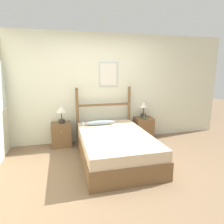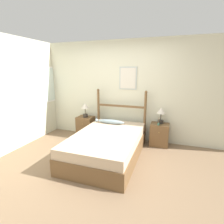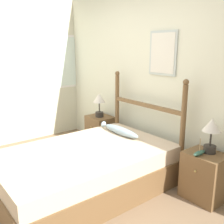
{
  "view_description": "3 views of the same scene",
  "coord_description": "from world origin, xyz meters",
  "px_view_note": "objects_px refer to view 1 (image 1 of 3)",
  "views": [
    {
      "loc": [
        -0.93,
        -2.99,
        1.74
      ],
      "look_at": [
        0.06,
        0.9,
        0.87
      ],
      "focal_mm": 32.0,
      "sensor_mm": 36.0,
      "label": 1
    },
    {
      "loc": [
        1.26,
        -2.67,
        1.81
      ],
      "look_at": [
        0.03,
        0.87,
        0.91
      ],
      "focal_mm": 28.0,
      "sensor_mm": 36.0,
      "label": 2
    },
    {
      "loc": [
        2.5,
        -0.98,
        1.7
      ],
      "look_at": [
        0.03,
        0.96,
        0.91
      ],
      "focal_mm": 42.0,
      "sensor_mm": 36.0,
      "label": 3
    }
  ],
  "objects_px": {
    "bed": "(115,146)",
    "fish_pillow": "(99,123)",
    "nightstand_right": "(144,128)",
    "table_lamp_right": "(144,107)",
    "nightstand_left": "(62,134)",
    "model_boat": "(145,118)",
    "table_lamp_left": "(61,112)"
  },
  "relations": [
    {
      "from": "nightstand_right",
      "to": "table_lamp_right",
      "type": "bearing_deg",
      "value": 85.32
    },
    {
      "from": "bed",
      "to": "fish_pillow",
      "type": "height_order",
      "value": "fish_pillow"
    },
    {
      "from": "fish_pillow",
      "to": "table_lamp_left",
      "type": "bearing_deg",
      "value": 164.09
    },
    {
      "from": "table_lamp_left",
      "to": "nightstand_left",
      "type": "bearing_deg",
      "value": 127.73
    },
    {
      "from": "nightstand_right",
      "to": "fish_pillow",
      "type": "bearing_deg",
      "value": -167.75
    },
    {
      "from": "model_boat",
      "to": "table_lamp_left",
      "type": "bearing_deg",
      "value": 177.93
    },
    {
      "from": "table_lamp_left",
      "to": "table_lamp_right",
      "type": "distance_m",
      "value": 1.99
    },
    {
      "from": "nightstand_left",
      "to": "fish_pillow",
      "type": "relative_size",
      "value": 0.74
    },
    {
      "from": "model_boat",
      "to": "nightstand_left",
      "type": "bearing_deg",
      "value": 177.21
    },
    {
      "from": "nightstand_right",
      "to": "table_lamp_right",
      "type": "distance_m",
      "value": 0.54
    },
    {
      "from": "table_lamp_right",
      "to": "nightstand_left",
      "type": "bearing_deg",
      "value": -178.58
    },
    {
      "from": "table_lamp_left",
      "to": "model_boat",
      "type": "height_order",
      "value": "table_lamp_left"
    },
    {
      "from": "table_lamp_right",
      "to": "nightstand_right",
      "type": "bearing_deg",
      "value": -94.68
    },
    {
      "from": "table_lamp_left",
      "to": "model_boat",
      "type": "bearing_deg",
      "value": -2.07
    },
    {
      "from": "nightstand_left",
      "to": "model_boat",
      "type": "height_order",
      "value": "model_boat"
    },
    {
      "from": "bed",
      "to": "nightstand_left",
      "type": "bearing_deg",
      "value": 136.86
    },
    {
      "from": "table_lamp_right",
      "to": "table_lamp_left",
      "type": "bearing_deg",
      "value": -177.83
    },
    {
      "from": "table_lamp_left",
      "to": "model_boat",
      "type": "relative_size",
      "value": 2.02
    },
    {
      "from": "table_lamp_right",
      "to": "model_boat",
      "type": "height_order",
      "value": "table_lamp_right"
    },
    {
      "from": "bed",
      "to": "nightstand_left",
      "type": "height_order",
      "value": "nightstand_left"
    },
    {
      "from": "table_lamp_right",
      "to": "model_boat",
      "type": "bearing_deg",
      "value": -102.21
    },
    {
      "from": "fish_pillow",
      "to": "nightstand_left",
      "type": "bearing_deg",
      "value": 162.83
    },
    {
      "from": "nightstand_left",
      "to": "table_lamp_right",
      "type": "relative_size",
      "value": 1.39
    },
    {
      "from": "table_lamp_right",
      "to": "fish_pillow",
      "type": "distance_m",
      "value": 1.25
    },
    {
      "from": "nightstand_left",
      "to": "model_boat",
      "type": "distance_m",
      "value": 2.01
    },
    {
      "from": "model_boat",
      "to": "fish_pillow",
      "type": "relative_size",
      "value": 0.26
    },
    {
      "from": "bed",
      "to": "nightstand_left",
      "type": "xyz_separation_m",
      "value": [
        -1.0,
        0.94,
        0.02
      ]
    },
    {
      "from": "nightstand_left",
      "to": "bed",
      "type": "bearing_deg",
      "value": -43.14
    },
    {
      "from": "bed",
      "to": "model_boat",
      "type": "height_order",
      "value": "model_boat"
    },
    {
      "from": "nightstand_right",
      "to": "table_lamp_right",
      "type": "height_order",
      "value": "table_lamp_right"
    },
    {
      "from": "nightstand_left",
      "to": "table_lamp_right",
      "type": "distance_m",
      "value": 2.08
    },
    {
      "from": "model_boat",
      "to": "fish_pillow",
      "type": "distance_m",
      "value": 1.16
    }
  ]
}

